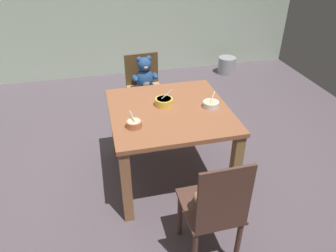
{
  "coord_description": "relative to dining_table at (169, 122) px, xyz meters",
  "views": [
    {
      "loc": [
        -0.55,
        -2.23,
        1.99
      ],
      "look_at": [
        0.0,
        0.05,
        0.51
      ],
      "focal_mm": 33.83,
      "sensor_mm": 36.0,
      "label": 1
    }
  ],
  "objects": [
    {
      "name": "teddy_chair_near_front",
      "position": [
        0.07,
        -0.91,
        -0.06
      ],
      "size": [
        0.37,
        0.4,
        0.9
      ],
      "rotation": [
        0.0,
        0.0,
        1.59
      ],
      "color": "#4E3228",
      "rests_on": "ground_plane"
    },
    {
      "name": "metal_pail",
      "position": [
        1.46,
        2.15,
        -0.45
      ],
      "size": [
        0.27,
        0.27,
        0.26
      ],
      "primitive_type": "cylinder",
      "color": "#93969B",
      "rests_on": "ground_plane"
    },
    {
      "name": "porridge_bowl_terracotta_near_left",
      "position": [
        -0.32,
        -0.2,
        0.15
      ],
      "size": [
        0.12,
        0.13,
        0.11
      ],
      "color": "#B86D47",
      "rests_on": "dining_table"
    },
    {
      "name": "dining_table",
      "position": [
        0.0,
        0.0,
        0.0
      ],
      "size": [
        0.98,
        0.99,
        0.7
      ],
      "color": "#925637",
      "rests_on": "ground_plane"
    },
    {
      "name": "ground_plane",
      "position": [
        0.0,
        0.0,
        -0.6
      ],
      "size": [
        5.2,
        5.2,
        0.04
      ],
      "color": "#584C54"
    },
    {
      "name": "teddy_chair_far_center",
      "position": [
        -0.05,
        0.9,
        -0.04
      ],
      "size": [
        0.44,
        0.45,
        0.84
      ],
      "rotation": [
        0.0,
        0.0,
        -1.5
      ],
      "color": "#54391D",
      "rests_on": "ground_plane"
    },
    {
      "name": "porridge_bowl_white_near_right",
      "position": [
        0.35,
        -0.04,
        0.15
      ],
      "size": [
        0.13,
        0.13,
        0.11
      ],
      "color": "silver",
      "rests_on": "dining_table"
    },
    {
      "name": "porridge_bowl_yellow_center",
      "position": [
        -0.03,
        0.08,
        0.16
      ],
      "size": [
        0.16,
        0.15,
        0.14
      ],
      "color": "gold",
      "rests_on": "dining_table"
    }
  ]
}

